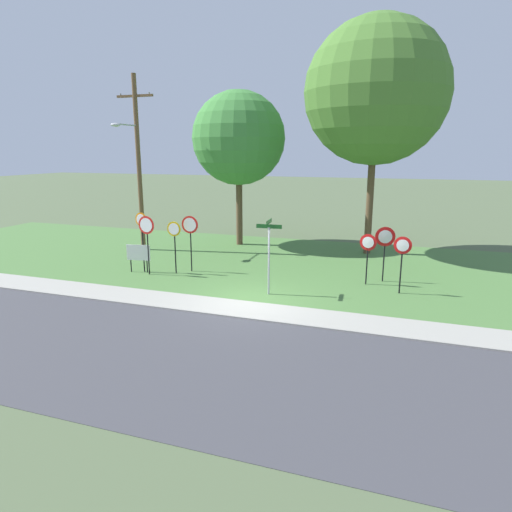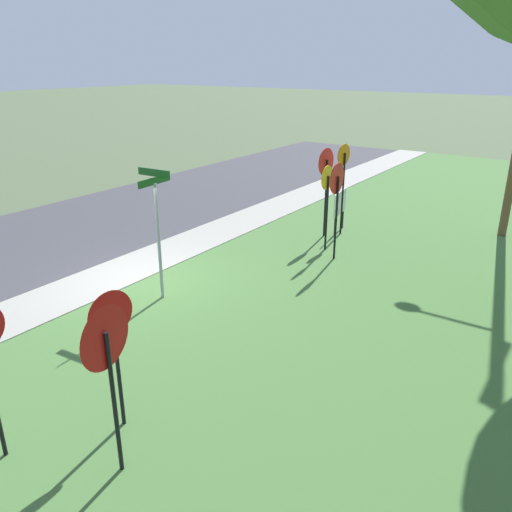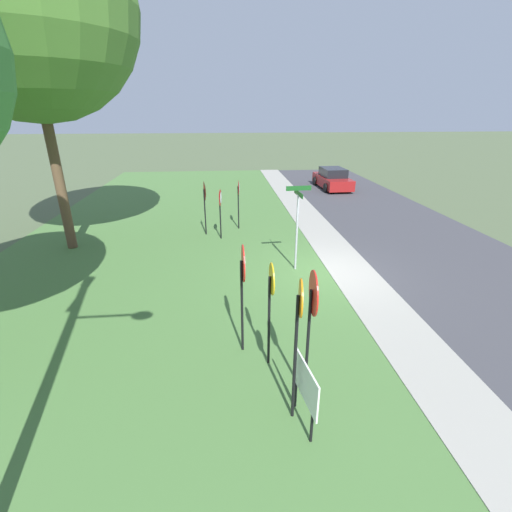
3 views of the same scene
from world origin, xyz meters
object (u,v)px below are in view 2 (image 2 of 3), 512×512
at_px(stop_sign_far_center, 337,190).
at_px(street_name_post, 158,223).
at_px(stop_sign_far_left, 343,171).
at_px(notice_board, 340,205).
at_px(yield_sign_near_right, 112,328).
at_px(stop_sign_near_right, 326,172).
at_px(stop_sign_near_left, 327,190).
at_px(yield_sign_far_left, 106,352).

bearing_deg(stop_sign_far_center, street_name_post, -26.39).
distance_m(stop_sign_far_left, stop_sign_far_center, 2.12).
bearing_deg(stop_sign_far_left, notice_board, -136.80).
bearing_deg(yield_sign_near_right, stop_sign_far_center, -167.84).
relative_size(stop_sign_near_right, street_name_post, 0.91).
bearing_deg(stop_sign_near_right, stop_sign_near_left, 33.26).
relative_size(stop_sign_near_left, notice_board, 1.86).
relative_size(stop_sign_near_left, yield_sign_near_right, 1.11).
height_order(stop_sign_near_left, yield_sign_near_right, stop_sign_near_left).
bearing_deg(notice_board, stop_sign_far_center, 14.11).
height_order(stop_sign_near_left, street_name_post, street_name_post).
bearing_deg(notice_board, stop_sign_near_left, 4.20).
relative_size(stop_sign_far_left, yield_sign_near_right, 1.28).
distance_m(stop_sign_far_center, street_name_post, 4.74).
xyz_separation_m(stop_sign_far_left, notice_board, (-0.17, -0.12, -1.06)).
height_order(stop_sign_near_right, yield_sign_far_left, stop_sign_near_right).
height_order(yield_sign_near_right, yield_sign_far_left, yield_sign_far_left).
bearing_deg(stop_sign_far_center, yield_sign_far_left, 6.56).
xyz_separation_m(stop_sign_near_left, stop_sign_near_right, (-1.01, -0.57, 0.24)).
relative_size(yield_sign_near_right, yield_sign_far_left, 0.91).
height_order(stop_sign_near_left, stop_sign_far_center, stop_sign_far_center).
bearing_deg(stop_sign_near_right, stop_sign_far_left, 148.35).
distance_m(stop_sign_near_right, yield_sign_near_right, 9.31).
bearing_deg(street_name_post, yield_sign_near_right, 32.15).
bearing_deg(yield_sign_far_left, notice_board, -177.56).
xyz_separation_m(stop_sign_near_right, notice_board, (-0.63, 0.21, -1.07)).
bearing_deg(stop_sign_far_left, yield_sign_near_right, 15.07).
bearing_deg(yield_sign_near_right, stop_sign_far_left, -164.06).
bearing_deg(street_name_post, yield_sign_far_left, 33.90).
height_order(stop_sign_far_left, street_name_post, street_name_post).
bearing_deg(stop_sign_far_center, stop_sign_far_left, -160.00).
bearing_deg(stop_sign_far_left, stop_sign_near_right, -27.80).
xyz_separation_m(stop_sign_near_left, street_name_post, (4.79, -1.50, 0.04)).
distance_m(stop_sign_far_left, yield_sign_far_left, 10.42).
xyz_separation_m(yield_sign_far_left, notice_board, (-10.42, -1.99, -0.88)).
xyz_separation_m(stop_sign_far_center, yield_sign_near_right, (7.65, 0.46, -0.31)).
xyz_separation_m(stop_sign_far_center, yield_sign_far_left, (8.27, 1.11, -0.13)).
xyz_separation_m(yield_sign_near_right, street_name_post, (-3.37, -2.48, 0.17)).
bearing_deg(yield_sign_far_left, stop_sign_near_right, -175.74).
xyz_separation_m(stop_sign_far_center, notice_board, (-2.15, -0.88, -1.01)).
relative_size(stop_sign_far_center, street_name_post, 0.89).
xyz_separation_m(stop_sign_near_right, stop_sign_far_left, (-0.46, 0.33, -0.00)).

